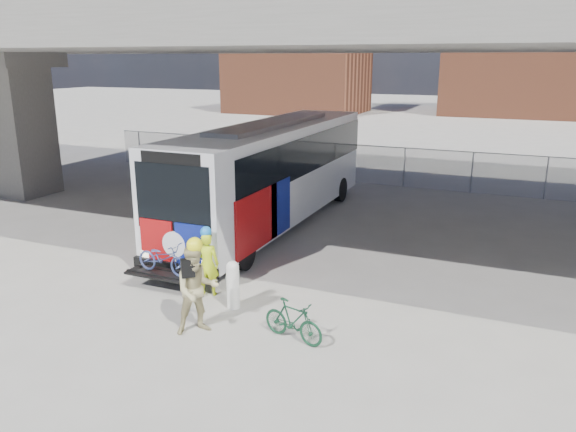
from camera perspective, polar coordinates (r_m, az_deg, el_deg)
The scene contains 9 objects.
ground at distance 16.00m, azimuth -1.20°, elevation -5.43°, with size 160.00×160.00×0.00m, color #9E9991.
bus at distance 19.79m, azimuth -1.59°, elevation 5.06°, with size 2.67×12.90×3.69m.
overpass at distance 18.64m, azimuth 4.08°, elevation 18.07°, with size 40.00×16.00×7.95m.
chainlink_fence at distance 26.66m, azimuth 9.67°, elevation 6.12°, with size 30.00×0.06×30.00m.
brick_buildings at distance 61.98m, azimuth 19.50°, elevation 14.55°, with size 54.00×22.00×12.00m.
bollard at distance 13.46m, azimuth -5.62°, elevation -6.78°, with size 0.31×0.31×1.19m.
cyclist_hivis at distance 14.20m, azimuth -8.21°, elevation -4.66°, with size 0.68×0.55×1.80m.
cyclist_tan at distance 12.27m, azimuth -9.27°, elevation -7.26°, with size 1.21×1.21×2.17m.
bike_parked at distance 12.00m, azimuth 0.53°, elevation -10.59°, with size 0.42×1.50×0.90m, color #143F27.
Camera 1 is at (6.25, -13.54, 5.77)m, focal length 35.00 mm.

